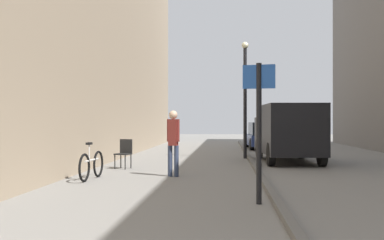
{
  "coord_description": "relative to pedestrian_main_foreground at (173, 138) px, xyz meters",
  "views": [
    {
      "loc": [
        0.67,
        -1.98,
        1.53
      ],
      "look_at": [
        -0.53,
        14.26,
        1.56
      ],
      "focal_mm": 43.9,
      "sensor_mm": 36.0,
      "label": 1
    }
  ],
  "objects": [
    {
      "name": "pedestrian_main_foreground",
      "position": [
        0.0,
        0.0,
        0.0
      ],
      "size": [
        0.36,
        0.24,
        1.82
      ],
      "rotation": [
        0.0,
        0.0,
        -0.2
      ],
      "color": "#2D3851",
      "rests_on": "ground_plane"
    },
    {
      "name": "cafe_chair_near_window",
      "position": [
        -1.82,
        2.05,
        -0.5
      ],
      "size": [
        0.55,
        0.55,
        0.94
      ],
      "rotation": [
        0.0,
        0.0,
        2.84
      ],
      "color": "black",
      "rests_on": "ground_plane"
    },
    {
      "name": "street_sign_post",
      "position": [
        2.06,
        -4.15,
        0.5
      ],
      "size": [
        0.59,
        0.15,
        2.6
      ],
      "rotation": [
        0.0,
        0.0,
        2.94
      ],
      "color": "black",
      "rests_on": "ground_plane"
    },
    {
      "name": "bicycle_leaning",
      "position": [
        -2.05,
        -0.83,
        -0.67
      ],
      "size": [
        0.17,
        1.77,
        0.98
      ],
      "rotation": [
        0.0,
        0.0,
        -0.06
      ],
      "color": "black",
      "rests_on": "ground_plane"
    },
    {
      "name": "kerb_strip",
      "position": [
        2.38,
        1.13,
        -0.99
      ],
      "size": [
        0.16,
        40.0,
        0.12
      ],
      "primitive_type": "cube",
      "color": "#615F5B",
      "rests_on": "ground_plane"
    },
    {
      "name": "lamp_post",
      "position": [
        2.22,
        6.37,
        1.67
      ],
      "size": [
        0.28,
        0.28,
        4.76
      ],
      "color": "black",
      "rests_on": "ground_plane"
    },
    {
      "name": "ground_plane",
      "position": [
        0.8,
        1.13,
        -1.05
      ],
      "size": [
        80.0,
        80.0,
        0.0
      ],
      "primitive_type": "plane",
      "color": "gray"
    },
    {
      "name": "delivery_van",
      "position": [
        3.74,
        4.81,
        0.1
      ],
      "size": [
        2.15,
        5.02,
        2.12
      ],
      "rotation": [
        0.0,
        0.0,
        0.05
      ],
      "color": "black",
      "rests_on": "ground_plane"
    },
    {
      "name": "parked_car",
      "position": [
        3.53,
        13.13,
        -0.34
      ],
      "size": [
        2.0,
        4.28,
        1.45
      ],
      "rotation": [
        0.0,
        0.0,
        0.05
      ],
      "color": "navy",
      "rests_on": "ground_plane"
    }
  ]
}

